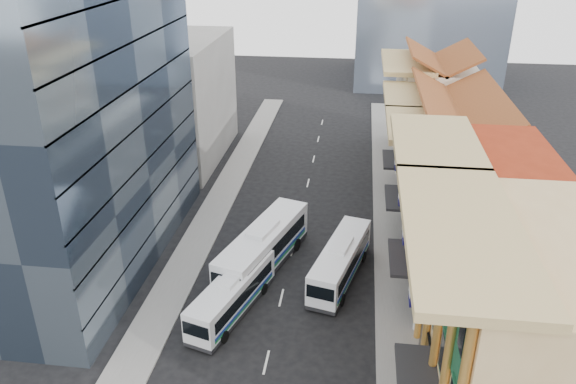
# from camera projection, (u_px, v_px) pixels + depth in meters

# --- Properties ---
(sidewalk_right) EXTENTS (3.00, 90.00, 0.15)m
(sidewalk_right) POSITION_uv_depth(u_px,v_px,m) (392.00, 255.00, 47.57)
(sidewalk_right) COLOR slate
(sidewalk_right) RESTS_ON ground
(sidewalk_left) EXTENTS (3.00, 90.00, 0.15)m
(sidewalk_left) POSITION_uv_depth(u_px,v_px,m) (197.00, 242.00, 49.54)
(sidewalk_left) COLOR slate
(sidewalk_left) RESTS_ON ground
(shophouse_tan) EXTENTS (8.00, 14.00, 12.00)m
(shophouse_tan) POSITION_uv_depth(u_px,v_px,m) (520.00, 338.00, 29.17)
(shophouse_tan) COLOR tan
(shophouse_tan) RESTS_ON ground
(shophouse_red) EXTENTS (8.00, 10.00, 12.00)m
(shophouse_red) POSITION_uv_depth(u_px,v_px,m) (479.00, 227.00, 39.91)
(shophouse_red) COLOR maroon
(shophouse_red) RESTS_ON ground
(shophouse_cream_near) EXTENTS (8.00, 9.00, 10.00)m
(shophouse_cream_near) POSITION_uv_depth(u_px,v_px,m) (458.00, 184.00, 48.84)
(shophouse_cream_near) COLOR silver
(shophouse_cream_near) RESTS_ON ground
(shophouse_cream_mid) EXTENTS (8.00, 9.00, 10.00)m
(shophouse_cream_mid) POSITION_uv_depth(u_px,v_px,m) (446.00, 148.00, 56.90)
(shophouse_cream_mid) COLOR silver
(shophouse_cream_mid) RESTS_ON ground
(shophouse_cream_far) EXTENTS (8.00, 12.00, 11.00)m
(shophouse_cream_far) POSITION_uv_depth(u_px,v_px,m) (435.00, 112.00, 66.08)
(shophouse_cream_far) COLOR silver
(shophouse_cream_far) RESTS_ON ground
(office_tower) EXTENTS (12.00, 26.00, 30.00)m
(office_tower) POSITION_uv_depth(u_px,v_px,m) (60.00, 81.00, 41.41)
(office_tower) COLOR #354355
(office_tower) RESTS_ON ground
(office_block_far) EXTENTS (10.00, 18.00, 14.00)m
(office_block_far) POSITION_uv_depth(u_px,v_px,m) (177.00, 100.00, 65.33)
(office_block_far) COLOR gray
(office_block_far) RESTS_ON ground
(bus_left_near) EXTENTS (4.93, 9.89, 3.09)m
(bus_left_near) POSITION_uv_depth(u_px,v_px,m) (232.00, 294.00, 40.15)
(bus_left_near) COLOR white
(bus_left_near) RESTS_ON ground
(bus_left_far) EXTENTS (6.21, 12.37, 3.87)m
(bus_left_far) POSITION_uv_depth(u_px,v_px,m) (263.00, 247.00, 45.22)
(bus_left_far) COLOR white
(bus_left_far) RESTS_ON ground
(bus_right) EXTENTS (4.76, 10.44, 3.26)m
(bus_right) POSITION_uv_depth(u_px,v_px,m) (340.00, 261.00, 43.96)
(bus_right) COLOR white
(bus_right) RESTS_ON ground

